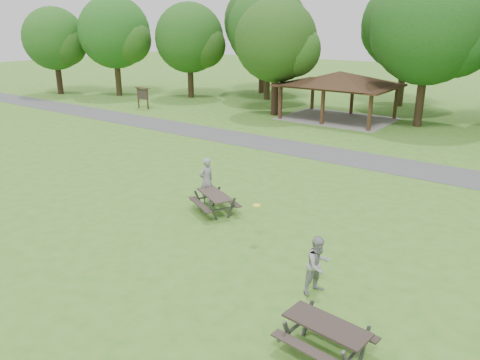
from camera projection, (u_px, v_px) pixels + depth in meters
name	position (u px, v px, depth m)	size (l,w,h in m)	color
ground	(153.00, 237.00, 16.93)	(160.00, 160.00, 0.00)	#407521
asphalt_path	(326.00, 154.00, 27.62)	(120.00, 3.20, 0.02)	#48484A
pavilion	(340.00, 80.00, 36.51)	(8.60, 7.01, 3.76)	#3C1F16
notice_board	(143.00, 94.00, 41.45)	(1.60, 0.30, 1.88)	#3B2615
tree_row_a	(115.00, 35.00, 47.40)	(7.56, 7.20, 9.97)	#302315
tree_row_b	(190.00, 40.00, 46.31)	(7.14, 6.80, 9.28)	black
tree_row_c	(269.00, 31.00, 44.78)	(8.19, 7.80, 10.67)	black
tree_row_d	(277.00, 43.00, 37.27)	(6.93, 6.60, 9.27)	black
tree_row_e	(430.00, 31.00, 32.69)	(8.40, 8.00, 11.02)	#302015
tree_deep_a	(263.00, 24.00, 48.94)	(8.40, 8.00, 11.38)	#321E16
tree_deep_b	(409.00, 28.00, 41.00)	(8.40, 8.00, 11.13)	#332516
tree_flank_left	(55.00, 41.00, 48.67)	(6.72, 6.40, 8.93)	black
picnic_table_middle	(215.00, 198.00, 18.94)	(2.41, 2.25, 0.83)	#322824
picnic_table_far	(326.00, 331.00, 10.79)	(2.14, 1.78, 0.87)	black
frisbee_in_flight	(257.00, 205.00, 16.07)	(0.34, 0.34, 0.02)	#FFFC28
frisbee_thrower	(206.00, 181.00, 19.86)	(0.73, 0.48, 2.01)	gray
frisbee_catcher	(318.00, 265.00, 13.25)	(0.84, 0.66, 1.74)	#9A9A9D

